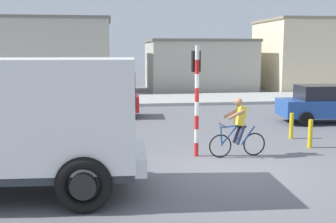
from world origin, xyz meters
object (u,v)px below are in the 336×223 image
object	(u,v)px
bollard_near	(310,134)
bollard_far	(291,126)
truck_foreground	(13,117)
cyclist	(238,127)
traffic_light_pole	(196,85)
car_white_mid	(96,100)
car_red_near	(327,104)

from	to	relation	value
bollard_near	bollard_far	size ratio (longest dim) A/B	1.00
truck_foreground	cyclist	size ratio (longest dim) A/B	3.21
bollard_near	bollard_far	distance (m)	1.40
traffic_light_pole	car_white_mid	bearing A→B (deg)	112.12
cyclist	bollard_far	size ratio (longest dim) A/B	1.92
cyclist	car_red_near	xyz separation A→B (m)	(5.44, 5.03, -0.05)
car_white_mid	bollard_near	bearing A→B (deg)	-45.94
bollard_far	car_white_mid	bearing A→B (deg)	140.33
bollard_far	traffic_light_pole	bearing A→B (deg)	-153.67
cyclist	bollard_near	world-z (taller)	cyclist
car_red_near	bollard_near	world-z (taller)	car_red_near
truck_foreground	car_white_mid	size ratio (longest dim) A/B	1.35
cyclist	car_red_near	distance (m)	7.41
car_white_mid	bollard_near	world-z (taller)	car_white_mid
truck_foreground	car_red_near	world-z (taller)	truck_foreground
traffic_light_pole	car_red_near	world-z (taller)	traffic_light_pole
cyclist	traffic_light_pole	world-z (taller)	traffic_light_pole
car_red_near	bollard_near	distance (m)	5.13
car_white_mid	bollard_far	distance (m)	8.93
truck_foreground	bollard_far	bearing A→B (deg)	28.80
cyclist	car_white_mid	bearing A→B (deg)	118.41
truck_foreground	cyclist	world-z (taller)	truck_foreground
bollard_near	bollard_far	bearing A→B (deg)	90.00
bollard_near	bollard_far	xyz separation A→B (m)	(0.00, 1.40, 0.00)
cyclist	car_red_near	world-z (taller)	cyclist
truck_foreground	car_red_near	distance (m)	13.41
car_white_mid	car_red_near	bearing A→B (deg)	-16.31
traffic_light_pole	car_white_mid	xyz separation A→B (m)	(-3.08, 7.57, -1.25)
cyclist	bollard_far	distance (m)	3.42
bollard_near	car_red_near	bearing A→B (deg)	56.34
truck_foreground	bollard_near	size ratio (longest dim) A/B	6.16
cyclist	bollard_near	distance (m)	2.75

